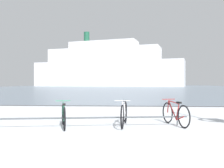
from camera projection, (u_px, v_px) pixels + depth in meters
ground at (120, 89)px, 58.15m from camera, size 80.00×132.00×0.08m
bike_rack at (89, 118)px, 7.56m from camera, size 6.03×0.99×0.31m
bicycle_1 at (64, 116)px, 7.49m from camera, size 0.62×1.62×0.78m
bicycle_2 at (124, 114)px, 7.74m from camera, size 0.46×1.77×0.83m
bicycle_3 at (175, 114)px, 7.84m from camera, size 0.65×1.63×0.81m
ferry_ship at (106, 68)px, 91.73m from camera, size 56.07×25.51×20.45m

